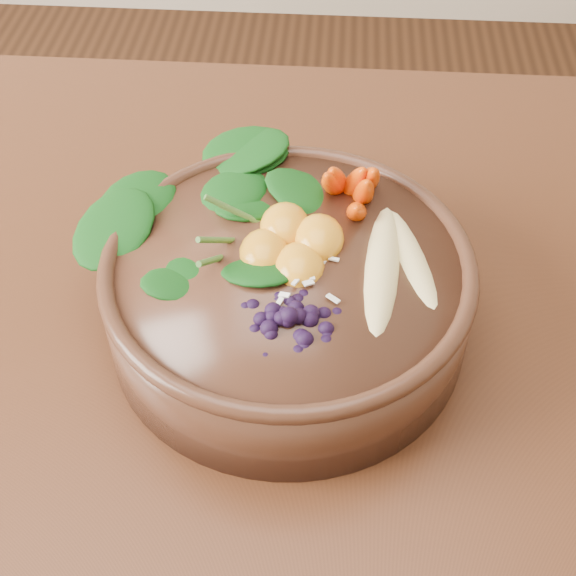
% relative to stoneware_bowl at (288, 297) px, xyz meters
% --- Properties ---
extents(stoneware_bowl, '(0.29, 0.29, 0.08)m').
position_rel_stoneware_bowl_xyz_m(stoneware_bowl, '(0.00, 0.00, 0.00)').
color(stoneware_bowl, '#47291B').
rests_on(stoneware_bowl, dining_table).
extents(kale_heap, '(0.19, 0.17, 0.04)m').
position_rel_stoneware_bowl_xyz_m(kale_heap, '(-0.05, 0.06, 0.06)').
color(kale_heap, '#104D11').
rests_on(kale_heap, stoneware_bowl).
extents(carrot_cluster, '(0.06, 0.06, 0.08)m').
position_rel_stoneware_bowl_xyz_m(carrot_cluster, '(0.05, 0.08, 0.08)').
color(carrot_cluster, '#D93600').
rests_on(carrot_cluster, stoneware_bowl).
extents(banana_halves, '(0.07, 0.16, 0.03)m').
position_rel_stoneware_bowl_xyz_m(banana_halves, '(0.08, 0.01, 0.05)').
color(banana_halves, '#E0CC84').
rests_on(banana_halves, stoneware_bowl).
extents(mandarin_cluster, '(0.08, 0.09, 0.03)m').
position_rel_stoneware_bowl_xyz_m(mandarin_cluster, '(0.00, 0.02, 0.05)').
color(mandarin_cluster, orange).
rests_on(mandarin_cluster, stoneware_bowl).
extents(blueberry_pile, '(0.13, 0.10, 0.04)m').
position_rel_stoneware_bowl_xyz_m(blueberry_pile, '(0.00, -0.06, 0.06)').
color(blueberry_pile, black).
rests_on(blueberry_pile, stoneware_bowl).
extents(coconut_flakes, '(0.09, 0.07, 0.01)m').
position_rel_stoneware_bowl_xyz_m(coconut_flakes, '(0.00, -0.02, 0.04)').
color(coconut_flakes, white).
rests_on(coconut_flakes, stoneware_bowl).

